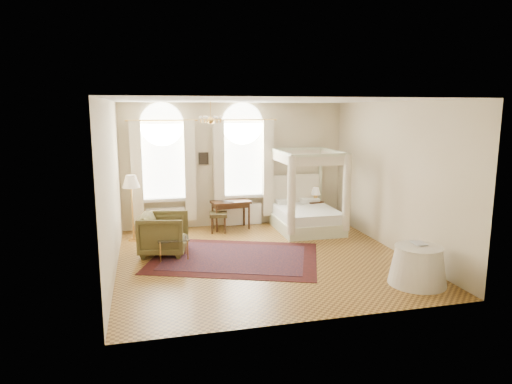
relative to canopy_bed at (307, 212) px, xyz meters
The scene contains 18 objects.
ground 2.62m from the canopy_bed, 130.87° to the right, with size 6.00×6.00×0.00m, color olive.
room_walls 2.98m from the canopy_bed, 130.87° to the right, with size 6.00×6.00×6.00m.
window_left 3.84m from the canopy_bed, 165.56° to the left, with size 1.62×0.27×3.29m.
window_right 2.02m from the canopy_bed, 148.14° to the left, with size 1.62×0.27×3.29m.
chandelier 3.63m from the canopy_bed, 163.85° to the right, with size 0.51×0.45×0.50m.
wall_pictures 2.37m from the canopy_bed, 147.45° to the left, with size 2.54×0.03×0.39m.
canopy_bed is the anchor object (origin of this frame).
nightstand 0.91m from the canopy_bed, 57.54° to the left, with size 0.43×0.38×0.61m, color #3D2310.
nightstand_lamp 1.03m from the canopy_bed, 55.19° to the left, with size 0.26×0.26×0.38m.
writing_desk 2.00m from the canopy_bed, 162.21° to the left, with size 1.06×0.64×0.75m.
laptop 2.10m from the canopy_bed, 164.17° to the left, with size 0.34×0.22×0.03m, color black.
stool 2.30m from the canopy_bed, behind, with size 0.51×0.51×0.51m.
armchair 3.88m from the canopy_bed, 163.08° to the right, with size 0.96×0.99×0.90m, color #4B4220.
coffee_table 3.85m from the canopy_bed, 156.92° to the right, with size 0.66×0.47×0.44m.
floor_lamp 4.48m from the canopy_bed, behind, with size 0.41×0.41×1.59m.
oriental_rug 2.92m from the canopy_bed, 141.93° to the right, with size 4.13×3.56×0.01m.
side_table 4.07m from the canopy_bed, 80.62° to the right, with size 1.03×1.03×0.70m.
book 3.93m from the canopy_bed, 80.71° to the right, with size 0.22×0.30×0.03m, color black.
Camera 1 is at (-2.38, -8.99, 3.14)m, focal length 32.00 mm.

